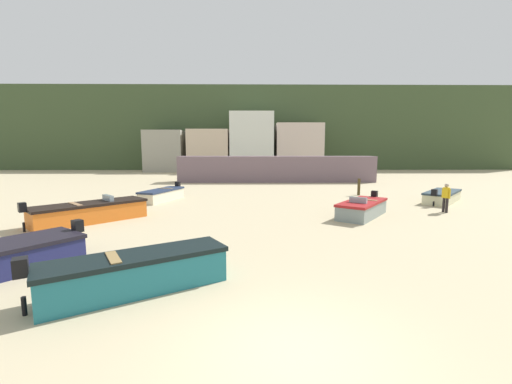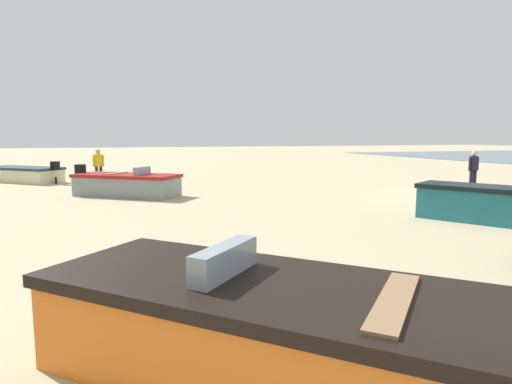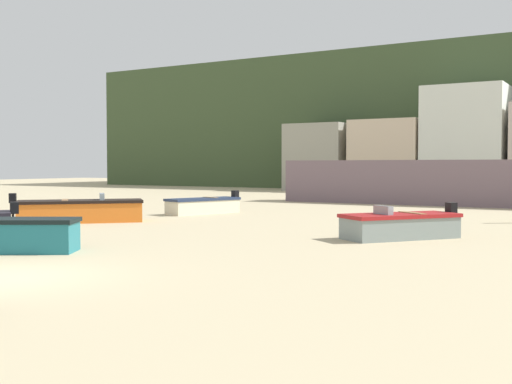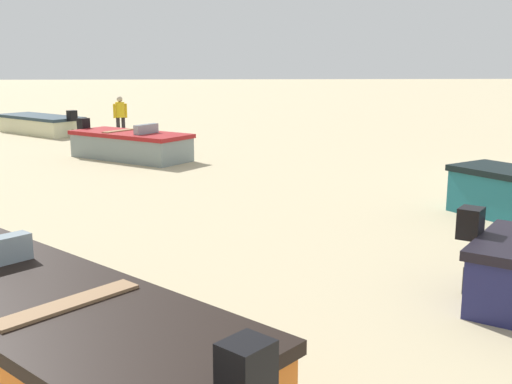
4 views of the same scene
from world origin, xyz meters
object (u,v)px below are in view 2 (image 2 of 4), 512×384
at_px(boat_cream_1, 23,174).
at_px(boat_orange_3, 316,342).
at_px(boat_grey_0, 127,185).
at_px(boat_teal_4, 511,206).
at_px(beach_walker_foreground, 474,167).
at_px(beach_walker_distant, 98,163).

xyz_separation_m(boat_cream_1, boat_orange_3, (-20.50, -5.70, 0.11)).
bearing_deg(boat_cream_1, boat_grey_0, -104.25).
relative_size(boat_cream_1, boat_teal_4, 0.93).
distance_m(boat_teal_4, beach_walker_foreground, 7.73).
bearing_deg(beach_walker_foreground, boat_grey_0, -13.12).
xyz_separation_m(boat_grey_0, beach_walker_foreground, (-2.61, -13.79, 0.53)).
bearing_deg(beach_walker_distant, beach_walker_foreground, 133.71).
bearing_deg(boat_teal_4, boat_orange_3, -178.75).
relative_size(beach_walker_foreground, beach_walker_distant, 1.00).
bearing_deg(boat_teal_4, beach_walker_distant, 95.47).
bearing_deg(boat_grey_0, boat_orange_3, 41.19).
relative_size(boat_grey_0, beach_walker_foreground, 2.49).
height_order(boat_cream_1, beach_walker_distant, beach_walker_distant).
bearing_deg(boat_orange_3, boat_cream_1, 60.14).
bearing_deg(beach_walker_foreground, boat_cream_1, -29.71).
xyz_separation_m(boat_grey_0, boat_orange_3, (-13.60, -1.06, 0.05)).
bearing_deg(beach_walker_distant, boat_cream_1, -47.15).
xyz_separation_m(boat_cream_1, beach_walker_distant, (-1.89, -3.56, 0.58)).
relative_size(boat_grey_0, boat_cream_1, 0.98).
bearing_deg(boat_grey_0, boat_teal_4, 82.85).
relative_size(boat_grey_0, boat_orange_3, 0.84).
distance_m(boat_grey_0, boat_cream_1, 8.32).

